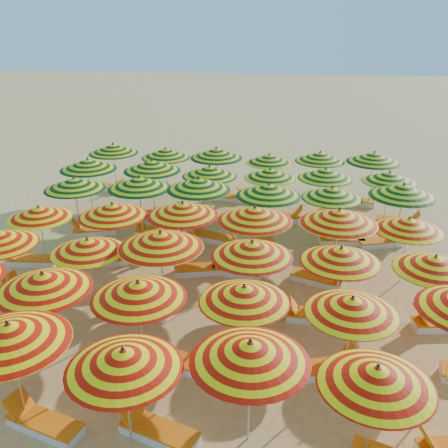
# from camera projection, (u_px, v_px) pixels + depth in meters

# --- Properties ---
(ground) EXTENTS (120.00, 120.00, 0.00)m
(ground) POSITION_uv_depth(u_px,v_px,m) (222.00, 272.00, 17.29)
(ground) COLOR #E3B665
(ground) RESTS_ON ground
(umbrella_1) EXTENTS (2.98, 2.98, 2.61)m
(umbrella_1) POSITION_uv_depth(u_px,v_px,m) (9.00, 333.00, 10.12)
(umbrella_1) COLOR silver
(umbrella_1) RESTS_ON ground
(umbrella_2) EXTENTS (3.00, 3.00, 2.45)m
(umbrella_2) POSITION_uv_depth(u_px,v_px,m) (124.00, 360.00, 9.58)
(umbrella_2) COLOR silver
(umbrella_2) RESTS_ON ground
(umbrella_3) EXTENTS (2.57, 2.57, 2.55)m
(umbrella_3) POSITION_uv_depth(u_px,v_px,m) (250.00, 352.00, 9.66)
(umbrella_3) COLOR silver
(umbrella_3) RESTS_ON ground
(umbrella_4) EXTENTS (2.28, 2.28, 2.36)m
(umbrella_4) POSITION_uv_depth(u_px,v_px,m) (377.00, 376.00, 9.25)
(umbrella_4) COLOR silver
(umbrella_4) RESTS_ON ground
(umbrella_7) EXTENTS (3.09, 3.09, 2.52)m
(umbrella_7) POSITION_uv_depth(u_px,v_px,m) (43.00, 282.00, 12.22)
(umbrella_7) COLOR silver
(umbrella_7) RESTS_ON ground
(umbrella_8) EXTENTS (3.02, 3.02, 2.47)m
(umbrella_8) POSITION_uv_depth(u_px,v_px,m) (138.00, 290.00, 11.93)
(umbrella_8) COLOR silver
(umbrella_8) RESTS_ON ground
(umbrella_9) EXTENTS (2.31, 2.31, 2.37)m
(umbrella_9) POSITION_uv_depth(u_px,v_px,m) (244.00, 294.00, 11.95)
(umbrella_9) COLOR silver
(umbrella_9) RESTS_ON ground
(umbrella_10) EXTENTS (2.59, 2.59, 2.33)m
(umbrella_10) POSITION_uv_depth(u_px,v_px,m) (352.00, 306.00, 11.53)
(umbrella_10) COLOR silver
(umbrella_10) RESTS_ON ground
(umbrella_13) EXTENTS (2.72, 2.72, 2.32)m
(umbrella_13) POSITION_uv_depth(u_px,v_px,m) (88.00, 246.00, 14.50)
(umbrella_13) COLOR silver
(umbrella_13) RESTS_ON ground
(umbrella_14) EXTENTS (3.14, 3.14, 2.63)m
(umbrella_14) POSITION_uv_depth(u_px,v_px,m) (161.00, 240.00, 14.22)
(umbrella_14) COLOR silver
(umbrella_14) RESTS_ON ground
(umbrella_15) EXTENTS (2.43, 2.43, 2.49)m
(umbrella_15) POSITION_uv_depth(u_px,v_px,m) (252.00, 249.00, 13.97)
(umbrella_15) COLOR silver
(umbrella_15) RESTS_ON ground
(umbrella_16) EXTENTS (2.96, 2.96, 2.40)m
(umbrella_16) POSITION_uv_depth(u_px,v_px,m) (341.00, 255.00, 13.81)
(umbrella_16) COLOR silver
(umbrella_16) RESTS_ON ground
(umbrella_17) EXTENTS (2.46, 2.46, 2.34)m
(umbrella_17) POSITION_uv_depth(u_px,v_px,m) (435.00, 263.00, 13.45)
(umbrella_17) COLOR silver
(umbrella_17) RESTS_ON ground
(umbrella_18) EXTENTS (2.33, 2.33, 2.29)m
(umbrella_18) POSITION_uv_depth(u_px,v_px,m) (39.00, 213.00, 16.96)
(umbrella_18) COLOR silver
(umbrella_18) RESTS_ON ground
(umbrella_19) EXTENTS (2.98, 2.98, 2.47)m
(umbrella_19) POSITION_uv_depth(u_px,v_px,m) (113.00, 210.00, 16.75)
(umbrella_19) COLOR silver
(umbrella_19) RESTS_ON ground
(umbrella_20) EXTENTS (3.01, 3.01, 2.56)m
(umbrella_20) POSITION_uv_depth(u_px,v_px,m) (183.00, 209.00, 16.61)
(umbrella_20) COLOR silver
(umbrella_20) RESTS_ON ground
(umbrella_21) EXTENTS (3.24, 3.24, 2.61)m
(umbrella_21) POSITION_uv_depth(u_px,v_px,m) (255.00, 214.00, 16.09)
(umbrella_21) COLOR silver
(umbrella_21) RESTS_ON ground
(umbrella_22) EXTENTS (2.95, 2.95, 2.65)m
(umbrella_22) POSITION_uv_depth(u_px,v_px,m) (339.00, 217.00, 15.81)
(umbrella_22) COLOR silver
(umbrella_22) RESTS_ON ground
(umbrella_23) EXTENTS (2.67, 2.67, 2.36)m
(umbrella_23) POSITION_uv_depth(u_px,v_px,m) (409.00, 225.00, 15.86)
(umbrella_23) COLOR silver
(umbrella_23) RESTS_ON ground
(umbrella_24) EXTENTS (2.56, 2.56, 2.50)m
(umbrella_24) POSITION_uv_depth(u_px,v_px,m) (74.00, 183.00, 19.28)
(umbrella_24) COLOR silver
(umbrella_24) RESTS_ON ground
(umbrella_25) EXTENTS (3.19, 3.19, 2.58)m
(umbrella_25) POSITION_uv_depth(u_px,v_px,m) (139.00, 183.00, 19.11)
(umbrella_25) COLOR silver
(umbrella_25) RESTS_ON ground
(umbrella_26) EXTENTS (3.09, 3.09, 2.62)m
(umbrella_26) POSITION_uv_depth(u_px,v_px,m) (199.00, 184.00, 18.88)
(umbrella_26) COLOR silver
(umbrella_26) RESTS_ON ground
(umbrella_27) EXTENTS (2.75, 2.75, 2.58)m
(umbrella_27) POSITION_uv_depth(u_px,v_px,m) (269.00, 190.00, 18.35)
(umbrella_27) COLOR silver
(umbrella_27) RESTS_ON ground
(umbrella_28) EXTENTS (2.34, 2.34, 2.40)m
(umbrella_28) POSITION_uv_depth(u_px,v_px,m) (332.00, 193.00, 18.54)
(umbrella_28) COLOR silver
(umbrella_28) RESTS_ON ground
(umbrella_29) EXTENTS (3.12, 3.12, 2.64)m
(umbrella_29) POSITION_uv_depth(u_px,v_px,m) (403.00, 190.00, 18.15)
(umbrella_29) COLOR silver
(umbrella_29) RESTS_ON ground
(umbrella_30) EXTENTS (3.18, 3.18, 2.58)m
(umbrella_30) POSITION_uv_depth(u_px,v_px,m) (88.00, 164.00, 21.46)
(umbrella_30) COLOR silver
(umbrella_30) RESTS_ON ground
(umbrella_31) EXTENTS (2.82, 2.82, 2.60)m
(umbrella_31) POSITION_uv_depth(u_px,v_px,m) (152.00, 166.00, 21.20)
(umbrella_31) COLOR silver
(umbrella_31) RESTS_ON ground
(umbrella_32) EXTENTS (2.37, 2.37, 2.46)m
(umbrella_32) POSITION_uv_depth(u_px,v_px,m) (210.00, 171.00, 20.87)
(umbrella_32) COLOR silver
(umbrella_32) RESTS_ON ground
(umbrella_33) EXTENTS (2.47, 2.47, 2.33)m
(umbrella_33) POSITION_uv_depth(u_px,v_px,m) (270.00, 173.00, 20.97)
(umbrella_33) COLOR silver
(umbrella_33) RESTS_ON ground
(umbrella_34) EXTENTS (2.72, 2.72, 2.42)m
(umbrella_34) POSITION_uv_depth(u_px,v_px,m) (326.00, 174.00, 20.70)
(umbrella_34) COLOR silver
(umbrella_34) RESTS_ON ground
(umbrella_35) EXTENTS (2.29, 2.29, 2.37)m
(umbrella_35) POSITION_uv_depth(u_px,v_px,m) (389.00, 177.00, 20.43)
(umbrella_35) COLOR silver
(umbrella_35) RESTS_ON ground
(umbrella_36) EXTENTS (3.06, 3.06, 2.52)m
(umbrella_36) POSITION_uv_depth(u_px,v_px,m) (113.00, 149.00, 24.10)
(umbrella_36) COLOR silver
(umbrella_36) RESTS_ON ground
(umbrella_37) EXTENTS (2.75, 2.75, 2.45)m
(umbrella_37) POSITION_uv_depth(u_px,v_px,m) (166.00, 153.00, 23.59)
(umbrella_37) COLOR silver
(umbrella_37) RESTS_ON ground
(umbrella_38) EXTENTS (3.07, 3.07, 2.59)m
(umbrella_38) POSITION_uv_depth(u_px,v_px,m) (216.00, 153.00, 23.11)
(umbrella_38) COLOR silver
(umbrella_38) RESTS_ON ground
(umbrella_39) EXTENTS (2.86, 2.86, 2.30)m
(umbrella_39) POSITION_uv_depth(u_px,v_px,m) (269.00, 159.00, 23.15)
(umbrella_39) COLOR silver
(umbrella_39) RESTS_ON ground
(umbrella_40) EXTENTS (2.89, 2.89, 2.44)m
(umbrella_40) POSITION_uv_depth(u_px,v_px,m) (320.00, 157.00, 23.03)
(umbrella_40) COLOR silver
(umbrella_40) RESTS_ON ground
(umbrella_41) EXTENTS (3.03, 3.03, 2.59)m
(umbrella_41) POSITION_uv_depth(u_px,v_px,m) (374.00, 157.00, 22.42)
(umbrella_41) COLOR silver
(umbrella_41) RESTS_ON ground
(lounger_1) EXTENTS (1.83, 1.07, 0.69)m
(lounger_1) POSITION_uv_depth(u_px,v_px,m) (44.00, 423.00, 10.73)
(lounger_1) COLOR white
(lounger_1) RESTS_ON ground
(lounger_2) EXTENTS (1.83, 1.12, 0.69)m
(lounger_2) POSITION_uv_depth(u_px,v_px,m) (158.00, 431.00, 10.53)
(lounger_2) COLOR white
(lounger_2) RESTS_ON ground
(lounger_5) EXTENTS (1.83, 1.12, 0.69)m
(lounger_5) POSITION_uv_depth(u_px,v_px,m) (168.00, 358.00, 12.77)
(lounger_5) COLOR white
(lounger_5) RESTS_ON ground
(lounger_6) EXTENTS (1.76, 0.67, 0.69)m
(lounger_6) POSITION_uv_depth(u_px,v_px,m) (266.00, 364.00, 12.54)
(lounger_6) COLOR white
(lounger_6) RESTS_ON ground
(lounger_7) EXTENTS (1.83, 1.10, 0.69)m
(lounger_7) POSITION_uv_depth(u_px,v_px,m) (323.00, 368.00, 12.39)
(lounger_7) COLOR white
(lounger_7) RESTS_ON ground
(lounger_9) EXTENTS (1.82, 1.20, 0.69)m
(lounger_9) POSITION_uv_depth(u_px,v_px,m) (27.00, 295.00, 15.62)
(lounger_9) COLOR white
(lounger_9) RESTS_ON ground
(lounger_10) EXTENTS (1.83, 1.07, 0.69)m
(lounger_10) POSITION_uv_depth(u_px,v_px,m) (143.00, 307.00, 14.95)
(lounger_10) COLOR white
(lounger_10) RESTS_ON ground
(lounger_11) EXTENTS (1.83, 1.05, 0.69)m
(lounger_11) POSITION_uv_depth(u_px,v_px,m) (268.00, 310.00, 14.83)
(lounger_11) COLOR white
(lounger_11) RESTS_ON ground
(lounger_12) EXTENTS (1.75, 0.63, 0.69)m
(lounger_12) POSITION_uv_depth(u_px,v_px,m) (314.00, 315.00, 14.55)
(lounger_12) COLOR white
(lounger_12) RESTS_ON ground
(lounger_13) EXTENTS (1.80, 0.82, 0.69)m
(lounger_13) POSITION_uv_depth(u_px,v_px,m) (442.00, 323.00, 14.17)
(lounger_13) COLOR white
(lounger_13) RESTS_ON ground
(lounger_14) EXTENTS (1.76, 0.69, 0.69)m
(lounger_14) POSITION_uv_depth(u_px,v_px,m) (31.00, 260.00, 17.79)
(lounger_14) COLOR white
(lounger_14) RESTS_ON ground
(lounger_15) EXTENTS (1.82, 0.99, 0.69)m
(lounger_15) POSITION_uv_depth(u_px,v_px,m) (106.00, 260.00, 17.82)
(lounger_15) COLOR white
(lounger_15) RESTS_ON ground
(lounger_16) EXTENTS (1.82, 0.97, 0.69)m
(lounger_16) POSITION_uv_depth(u_px,v_px,m) (200.00, 269.00, 17.17)
(lounger_16) COLOR white
(lounger_16) RESTS_ON ground
(lounger_17) EXTENTS (1.82, 0.96, 0.69)m
(lounger_17) POSITION_uv_depth(u_px,v_px,m) (239.00, 271.00, 17.04)
(lounger_17) COLOR white
(lounger_17) RESTS_ON ground
(lounger_18) EXTENTS (1.82, 1.19, 0.69)m
(lounger_18) POSITION_uv_depth(u_px,v_px,m) (318.00, 279.00, 16.53)
(lounger_18) COLOR white
(lounger_18) RESTS_ON ground
(lounger_19) EXTENTS (1.83, 1.08, 0.69)m
(lounger_19) POSITION_uv_depth(u_px,v_px,m) (94.00, 231.00, 20.19)
(lounger_19) COLOR white
(lounger_19) RESTS_ON ground
(lounger_20) EXTENTS (1.76, 0.69, 0.69)m
(lounger_20) POSITION_uv_depth(u_px,v_px,m) (156.00, 232.00, 20.05)
(lounger_20) COLOR white
(lounger_20) RESTS_ON ground
(lounger_21) EXTENTS (1.83, 1.10, 0.69)m
(lounger_21) POSITION_uv_depth(u_px,v_px,m) (212.00, 237.00, 19.62)
(lounger_21) COLOR white
(lounger_21) RESTS_ON ground
(lounger_22) EXTENTS (1.82, 1.17, 0.69)m
(lounger_22) POSITION_uv_depth(u_px,v_px,m) (251.00, 244.00, 19.05)
(lounger_22) COLOR white
(lounger_22) RESTS_ON ground
(lounger_23) EXTENTS (1.77, 0.69, 0.69)m
(lounger_23) POSITION_uv_depth(u_px,v_px,m) (341.00, 240.00, 19.37)
(lounger_23) COLOR white
(lounger_23) RESTS_ON ground
(lounger_24) EXTENTS (1.83, 1.09, 0.69)m
(lounger_24) POSITION_uv_depth(u_px,v_px,m) (381.00, 242.00, 19.20)
(lounger_24) COLOR white
(lounger_24) RESTS_ON ground
(lounger_25) EXTENTS (1.82, 1.22, 0.69)m
(lounger_25) POSITION_uv_depth(u_px,v_px,m) (167.00, 215.00, 21.78)
(lounger_25) COLOR white
(lounger_25) RESTS_ON ground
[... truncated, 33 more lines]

